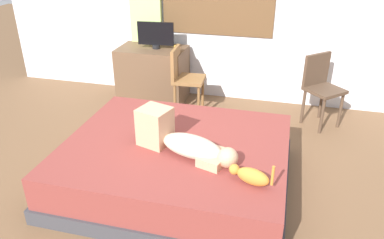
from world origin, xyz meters
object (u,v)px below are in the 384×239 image
at_px(cat, 251,176).
at_px(chair_by_desk, 184,76).
at_px(bed, 176,163).
at_px(desk, 153,74).
at_px(tv_monitor, 156,35).
at_px(cup, 177,49).
at_px(chair_spare, 321,84).
at_px(person_lying, 182,140).

xyz_separation_m(cat, chair_by_desk, (-1.07, 1.95, 0.00)).
bearing_deg(bed, chair_by_desk, 103.03).
height_order(desk, tv_monitor, tv_monitor).
relative_size(bed, desk, 2.27).
distance_m(tv_monitor, cup, 0.36).
height_order(bed, chair_spare, chair_spare).
xyz_separation_m(tv_monitor, cup, (0.32, -0.11, -0.14)).
bearing_deg(cup, cat, -60.53).
distance_m(bed, tv_monitor, 2.10).
bearing_deg(chair_spare, bed, -128.79).
xyz_separation_m(chair_by_desk, chair_spare, (1.66, 0.12, 0.00)).
height_order(tv_monitor, chair_by_desk, tv_monitor).
bearing_deg(bed, cup, 106.03).
relative_size(cat, chair_spare, 0.40).
bearing_deg(cup, chair_by_desk, -53.79).
bearing_deg(tv_monitor, chair_by_desk, -33.03).
bearing_deg(chair_by_desk, cup, 126.21).
distance_m(bed, chair_by_desk, 1.58).
distance_m(cat, tv_monitor, 2.75).
xyz_separation_m(bed, cat, (0.72, -0.44, 0.29)).
xyz_separation_m(person_lying, cup, (-0.59, 1.84, 0.23)).
xyz_separation_m(tv_monitor, chair_by_desk, (0.46, -0.30, -0.41)).
distance_m(person_lying, chair_by_desk, 1.71).
height_order(tv_monitor, chair_spare, tv_monitor).
bearing_deg(bed, desk, 115.71).
height_order(person_lying, chair_spare, chair_spare).
relative_size(person_lying, desk, 1.04).
bearing_deg(person_lying, desk, 116.52).
bearing_deg(tv_monitor, cup, -18.56).
bearing_deg(person_lying, cup, 107.74).
relative_size(bed, chair_by_desk, 2.37).
bearing_deg(desk, bed, -64.29).
bearing_deg(desk, chair_spare, -4.73).
bearing_deg(chair_spare, chair_by_desk, -176.00).
bearing_deg(tv_monitor, desk, 180.00).
xyz_separation_m(cat, cup, (-1.21, 2.14, 0.28)).
distance_m(desk, chair_by_desk, 0.62).
relative_size(person_lying, tv_monitor, 1.94).
relative_size(chair_by_desk, chair_spare, 1.00).
bearing_deg(chair_spare, tv_monitor, 175.12).
height_order(desk, cup, cup).
height_order(desk, chair_by_desk, chair_by_desk).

